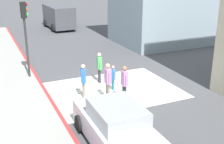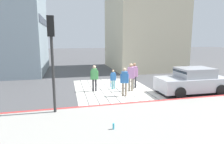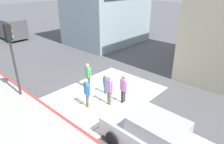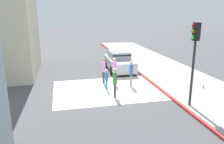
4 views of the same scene
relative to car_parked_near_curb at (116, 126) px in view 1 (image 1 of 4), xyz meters
The scene contains 11 objects.
ground_plane 5.03m from the car_parked_near_curb, 66.28° to the left, with size 120.00×120.00×0.00m, color #4C4C4F.
crosswalk_stripes 5.03m from the car_parked_near_curb, 66.28° to the left, with size 6.40×4.90×0.01m.
curb_painted 4.77m from the car_parked_near_curb, 105.35° to the left, with size 0.16×40.00×0.13m, color #BC3333.
car_parked_near_curb is the anchor object (origin of this frame).
van_down_street 22.48m from the car_parked_near_curb, 80.27° to the left, with size 2.44×5.24×2.35m.
traffic_light_corner 8.54m from the car_parked_near_curb, 101.06° to the left, with size 0.39×0.28×4.24m.
pedestrian_adult_lead 3.79m from the car_parked_near_curb, 70.42° to the left, with size 0.25×0.52×1.79m.
pedestrian_adult_trailing 4.30m from the car_parked_near_curb, 85.72° to the left, with size 0.29×0.48×1.68m.
pedestrian_adult_side 3.64m from the car_parked_near_curb, 58.59° to the left, with size 0.24×0.50×1.73m.
pedestrian_teen_behind 6.09m from the car_parked_near_curb, 73.21° to the left, with size 0.26×0.49×1.68m.
pedestrian_child_with_racket 4.96m from the car_parked_near_curb, 66.53° to the left, with size 0.28×0.40×1.31m.
Camera 1 is at (-5.78, -12.59, 5.79)m, focal length 47.01 mm.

